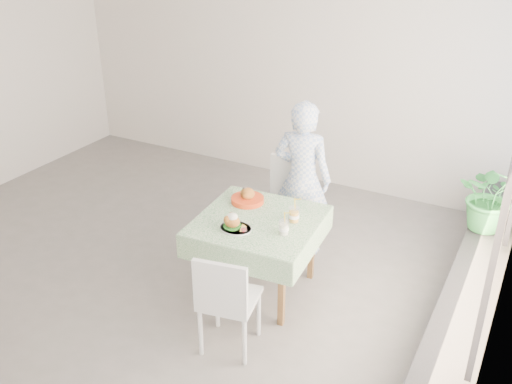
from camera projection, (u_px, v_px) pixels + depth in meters
The scene contains 12 objects.
floor at pixel (171, 261), 5.75m from camera, with size 6.00×6.00×0.00m, color #5D5A58.
wall_back at pixel (282, 69), 7.11m from camera, with size 6.00×0.02×2.80m, color silver.
window_ledge at pixel (462, 327), 4.45m from camera, with size 0.40×4.80×0.50m, color black.
cafe_table at pixel (258, 247), 5.12m from camera, with size 1.11×1.11×0.74m.
chair_far at pixel (284, 223), 5.84m from camera, with size 0.48×0.48×0.96m.
chair_near at pixel (229, 318), 4.51m from camera, with size 0.49×0.49×0.90m.
diner at pixel (302, 179), 5.61m from camera, with size 0.58×0.38×1.60m, color #84A1D3.
main_dish at pixel (234, 224), 4.82m from camera, with size 0.28×0.28×0.15m.
juice_cup_orange at pixel (294, 215), 4.93m from camera, with size 0.10×0.10×0.27m.
juice_cup_lemonade at pixel (284, 228), 4.74m from camera, with size 0.09×0.09×0.25m.
second_dish at pixel (247, 198), 5.27m from camera, with size 0.30×0.30×0.14m.
potted_plant at pixel (492, 197), 5.19m from camera, with size 0.60×0.52×0.66m, color #257135.
Camera 1 is at (3.05, -3.87, 3.16)m, focal length 40.00 mm.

